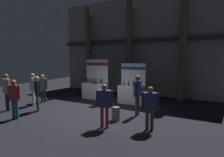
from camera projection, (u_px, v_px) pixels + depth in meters
name	position (u px, v px, depth m)	size (l,w,h in m)	color
ground_plane	(98.00, 111.00, 8.25)	(24.00, 24.00, 0.00)	black
hall_colonnade	(133.00, 47.00, 12.08)	(11.84, 1.10, 6.90)	gray
exhibitor_booth_0	(95.00, 89.00, 10.84)	(1.63, 0.69, 2.53)	white
exhibitor_booth_1	(131.00, 93.00, 9.68)	(1.49, 0.66, 2.30)	white
trash_bin	(116.00, 113.00, 7.02)	(0.36, 0.36, 0.58)	slate
visitor_0	(137.00, 91.00, 7.52)	(0.25, 0.58, 1.84)	#47382D
visitor_1	(150.00, 104.00, 5.93)	(0.57, 0.36, 1.60)	#47382D
visitor_2	(7.00, 88.00, 8.26)	(0.60, 0.32, 1.83)	#23232D
visitor_3	(33.00, 86.00, 9.21)	(0.41, 0.42, 1.78)	silver
visitor_4	(37.00, 91.00, 8.19)	(0.42, 0.38, 1.73)	#33563D
visitor_5	(14.00, 96.00, 7.10)	(0.43, 0.34, 1.69)	navy
visitor_6	(43.00, 86.00, 9.92)	(0.57, 0.35, 1.65)	#23232D
visitor_7	(104.00, 102.00, 6.17)	(0.60, 0.36, 1.64)	maroon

